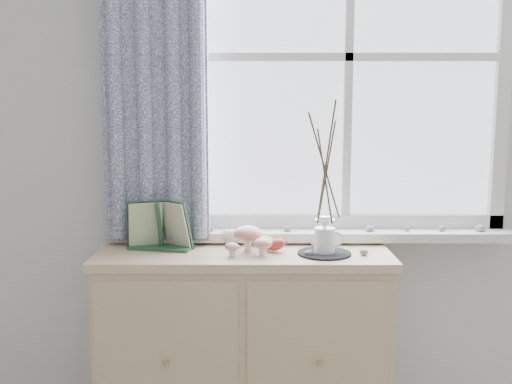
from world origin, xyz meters
TOP-DOWN VIEW (x-y plane):
  - sideboard at (-0.15, 1.75)m, footprint 1.20×0.45m
  - botanical_book at (-0.50, 1.75)m, footprint 0.32×0.19m
  - toadstool_cluster at (-0.13, 1.71)m, footprint 0.19×0.17m
  - wooden_eggs at (-0.06, 1.79)m, footprint 0.14×0.18m
  - songbird_figurine at (-0.21, 1.86)m, footprint 0.16×0.12m
  - crocheted_doily at (0.17, 1.69)m, footprint 0.22×0.22m
  - twig_pitcher at (0.17, 1.69)m, footprint 0.23×0.23m
  - sideboard_pebbles at (0.15, 1.75)m, footprint 0.34×0.23m

SIDE VIEW (x-z plane):
  - sideboard at x=-0.15m, z-range 0.00..0.85m
  - crocheted_doily at x=0.17m, z-range 0.85..0.86m
  - sideboard_pebbles at x=0.15m, z-range 0.85..0.88m
  - wooden_eggs at x=-0.06m, z-range 0.84..0.92m
  - songbird_figurine at x=-0.21m, z-range 0.85..0.92m
  - toadstool_cluster at x=-0.13m, z-range 0.86..0.97m
  - botanical_book at x=-0.50m, z-range 0.85..1.06m
  - twig_pitcher at x=0.17m, z-range 0.90..1.52m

